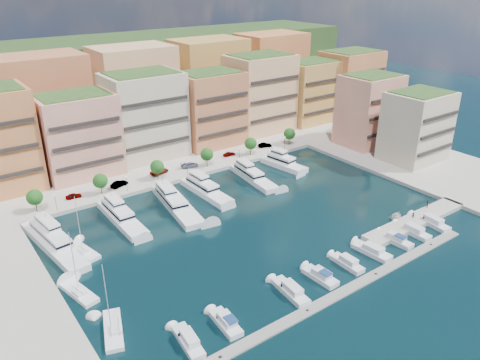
# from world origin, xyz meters

# --- Properties ---
(ground) EXTENTS (400.00, 400.00, 0.00)m
(ground) POSITION_xyz_m (0.00, 0.00, 0.00)
(ground) COLOR black
(ground) RESTS_ON ground
(north_quay) EXTENTS (220.00, 64.00, 2.00)m
(north_quay) POSITION_xyz_m (0.00, 62.00, 0.00)
(north_quay) COLOR #9E998E
(north_quay) RESTS_ON ground
(east_quay) EXTENTS (34.00, 76.00, 2.00)m
(east_quay) POSITION_xyz_m (62.00, -8.00, 0.00)
(east_quay) COLOR #9E998E
(east_quay) RESTS_ON ground
(hillside) EXTENTS (240.00, 40.00, 58.00)m
(hillside) POSITION_xyz_m (0.00, 110.00, 0.00)
(hillside) COLOR #183315
(hillside) RESTS_ON ground
(south_pontoon) EXTENTS (72.00, 2.20, 0.35)m
(south_pontoon) POSITION_xyz_m (-3.00, -30.00, 0.00)
(south_pontoon) COLOR gray
(south_pontoon) RESTS_ON ground
(finger_pier) EXTENTS (32.00, 5.00, 2.00)m
(finger_pier) POSITION_xyz_m (30.00, -22.00, 0.00)
(finger_pier) COLOR #9E998E
(finger_pier) RESTS_ON ground
(apartment_2) EXTENTS (20.00, 15.50, 22.80)m
(apartment_2) POSITION_xyz_m (-23.00, 49.99, 12.31)
(apartment_2) COLOR #E9A082
(apartment_2) RESTS_ON north_quay
(apartment_3) EXTENTS (22.00, 16.50, 25.80)m
(apartment_3) POSITION_xyz_m (-2.00, 51.99, 13.81)
(apartment_3) COLOR beige
(apartment_3) RESTS_ON north_quay
(apartment_4) EXTENTS (20.00, 15.50, 23.80)m
(apartment_4) POSITION_xyz_m (20.00, 49.99, 12.81)
(apartment_4) COLOR #BF7A47
(apartment_4) RESTS_ON north_quay
(apartment_5) EXTENTS (22.00, 16.50, 26.80)m
(apartment_5) POSITION_xyz_m (42.00, 51.99, 14.31)
(apartment_5) COLOR #E0A776
(apartment_5) RESTS_ON north_quay
(apartment_6) EXTENTS (20.00, 15.50, 22.80)m
(apartment_6) POSITION_xyz_m (64.00, 49.99, 12.31)
(apartment_6) COLOR tan
(apartment_6) RESTS_ON north_quay
(apartment_7) EXTENTS (22.00, 16.50, 24.80)m
(apartment_7) POSITION_xyz_m (84.00, 47.99, 13.31)
(apartment_7) COLOR #DE894A
(apartment_7) RESTS_ON north_quay
(apartment_east_a) EXTENTS (18.00, 14.50, 22.80)m
(apartment_east_a) POSITION_xyz_m (62.00, 19.99, 12.31)
(apartment_east_a) COLOR #E9A082
(apartment_east_a) RESTS_ON east_quay
(apartment_east_b) EXTENTS (18.00, 14.50, 20.80)m
(apartment_east_b) POSITION_xyz_m (62.00, 1.99, 11.31)
(apartment_east_b) COLOR beige
(apartment_east_b) RESTS_ON east_quay
(backblock_1) EXTENTS (26.00, 18.00, 30.00)m
(backblock_1) POSITION_xyz_m (-25.00, 74.00, 16.00)
(backblock_1) COLOR #BF7A47
(backblock_1) RESTS_ON north_quay
(backblock_2) EXTENTS (26.00, 18.00, 30.00)m
(backblock_2) POSITION_xyz_m (5.00, 74.00, 16.00)
(backblock_2) COLOR #E0A776
(backblock_2) RESTS_ON north_quay
(backblock_3) EXTENTS (26.00, 18.00, 30.00)m
(backblock_3) POSITION_xyz_m (35.00, 74.00, 16.00)
(backblock_3) COLOR tan
(backblock_3) RESTS_ON north_quay
(backblock_4) EXTENTS (26.00, 18.00, 30.00)m
(backblock_4) POSITION_xyz_m (65.00, 74.00, 16.00)
(backblock_4) COLOR #DE894A
(backblock_4) RESTS_ON north_quay
(tree_0) EXTENTS (3.80, 3.80, 5.65)m
(tree_0) POSITION_xyz_m (-40.00, 33.50, 4.74)
(tree_0) COLOR #473323
(tree_0) RESTS_ON north_quay
(tree_1) EXTENTS (3.80, 3.80, 5.65)m
(tree_1) POSITION_xyz_m (-24.00, 33.50, 4.74)
(tree_1) COLOR #473323
(tree_1) RESTS_ON north_quay
(tree_2) EXTENTS (3.80, 3.80, 5.65)m
(tree_2) POSITION_xyz_m (-8.00, 33.50, 4.74)
(tree_2) COLOR #473323
(tree_2) RESTS_ON north_quay
(tree_3) EXTENTS (3.80, 3.80, 5.65)m
(tree_3) POSITION_xyz_m (8.00, 33.50, 4.74)
(tree_3) COLOR #473323
(tree_3) RESTS_ON north_quay
(tree_4) EXTENTS (3.80, 3.80, 5.65)m
(tree_4) POSITION_xyz_m (24.00, 33.50, 4.74)
(tree_4) COLOR #473323
(tree_4) RESTS_ON north_quay
(tree_5) EXTENTS (3.80, 3.80, 5.65)m
(tree_5) POSITION_xyz_m (40.00, 33.50, 4.74)
(tree_5) COLOR #473323
(tree_5) RESTS_ON north_quay
(lamppost_0) EXTENTS (0.30, 0.30, 4.20)m
(lamppost_0) POSITION_xyz_m (-36.00, 31.20, 3.83)
(lamppost_0) COLOR black
(lamppost_0) RESTS_ON north_quay
(lamppost_1) EXTENTS (0.30, 0.30, 4.20)m
(lamppost_1) POSITION_xyz_m (-18.00, 31.20, 3.83)
(lamppost_1) COLOR black
(lamppost_1) RESTS_ON north_quay
(lamppost_2) EXTENTS (0.30, 0.30, 4.20)m
(lamppost_2) POSITION_xyz_m (0.00, 31.20, 3.83)
(lamppost_2) COLOR black
(lamppost_2) RESTS_ON north_quay
(lamppost_3) EXTENTS (0.30, 0.30, 4.20)m
(lamppost_3) POSITION_xyz_m (18.00, 31.20, 3.83)
(lamppost_3) COLOR black
(lamppost_3) RESTS_ON north_quay
(lamppost_4) EXTENTS (0.30, 0.30, 4.20)m
(lamppost_4) POSITION_xyz_m (36.00, 31.20, 3.83)
(lamppost_4) COLOR black
(lamppost_4) RESTS_ON north_quay
(yacht_0) EXTENTS (7.38, 25.96, 7.30)m
(yacht_0) POSITION_xyz_m (-41.21, 17.26, 1.21)
(yacht_0) COLOR white
(yacht_0) RESTS_ON ground
(yacht_1) EXTENTS (4.48, 20.90, 7.30)m
(yacht_1) POSITION_xyz_m (-24.95, 19.38, 1.09)
(yacht_1) COLOR white
(yacht_1) RESTS_ON ground
(yacht_2) EXTENTS (8.33, 24.41, 7.30)m
(yacht_2) POSITION_xyz_m (-11.16, 18.03, 1.21)
(yacht_2) COLOR white
(yacht_2) RESTS_ON ground
(yacht_3) EXTENTS (4.92, 19.18, 7.30)m
(yacht_3) POSITION_xyz_m (-1.19, 20.27, 1.21)
(yacht_3) COLOR white
(yacht_3) RESTS_ON ground
(yacht_4) EXTENTS (6.43, 20.14, 7.30)m
(yacht_4) POSITION_xyz_m (14.19, 19.89, 1.09)
(yacht_4) COLOR white
(yacht_4) RESTS_ON ground
(yacht_5) EXTENTS (6.56, 15.54, 7.30)m
(yacht_5) POSITION_xyz_m (27.35, 22.10, 1.21)
(yacht_5) COLOR white
(yacht_5) RESTS_ON ground
(cruiser_0) EXTENTS (3.30, 8.40, 2.55)m
(cruiser_0) POSITION_xyz_m (-32.34, -24.59, 0.55)
(cruiser_0) COLOR silver
(cruiser_0) RESTS_ON ground
(cruiser_1) EXTENTS (3.13, 7.61, 2.66)m
(cruiser_1) POSITION_xyz_m (-25.22, -24.60, 0.57)
(cruiser_1) COLOR silver
(cruiser_1) RESTS_ON ground
(cruiser_3) EXTENTS (3.45, 9.07, 2.55)m
(cruiser_3) POSITION_xyz_m (-11.01, -24.60, 0.55)
(cruiser_3) COLOR silver
(cruiser_3) RESTS_ON ground
(cruiser_4) EXTENTS (2.98, 7.57, 2.66)m
(cruiser_4) POSITION_xyz_m (-3.48, -24.60, 0.57)
(cruiser_4) COLOR silver
(cruiser_4) RESTS_ON ground
(cruiser_5) EXTENTS (2.50, 7.42, 2.55)m
(cruiser_5) POSITION_xyz_m (3.97, -24.58, 0.55)
(cruiser_5) COLOR silver
(cruiser_5) RESTS_ON ground
(cruiser_6) EXTENTS (3.51, 8.61, 2.55)m
(cruiser_6) POSITION_xyz_m (11.39, -24.59, 0.55)
(cruiser_6) COLOR silver
(cruiser_6) RESTS_ON ground
(cruiser_7) EXTENTS (2.95, 8.12, 2.66)m
(cruiser_7) POSITION_xyz_m (18.99, -24.61, 0.57)
(cruiser_7) COLOR silver
(cruiser_7) RESTS_ON ground
(cruiser_8) EXTENTS (2.58, 8.34, 2.55)m
(cruiser_8) POSITION_xyz_m (25.26, -24.59, 0.55)
(cruiser_8) COLOR silver
(cruiser_8) RESTS_ON ground
(cruiser_9) EXTENTS (3.61, 9.38, 2.55)m
(cruiser_9) POSITION_xyz_m (32.30, -24.60, 0.55)
(cruiser_9) COLOR silver
(cruiser_9) RESTS_ON ground
(sailboat_2) EXTENTS (4.56, 9.59, 13.20)m
(sailboat_2) POSITION_xyz_m (-36.80, 10.79, 0.31)
(sailboat_2) COLOR white
(sailboat_2) RESTS_ON ground
(sailboat_0) EXTENTS (5.75, 10.12, 13.20)m
(sailboat_0) POSITION_xyz_m (-40.79, -15.10, 0.31)
(sailboat_0) COLOR white
(sailboat_0) RESTS_ON ground
(sailboat_1) EXTENTS (4.66, 9.54, 13.20)m
(sailboat_1) POSITION_xyz_m (-42.07, -2.33, 0.31)
(sailboat_1) COLOR white
(sailboat_1) RESTS_ON ground
(tender_1) EXTENTS (1.92, 1.76, 0.86)m
(tender_1) POSITION_xyz_m (26.98, -19.00, 0.43)
(tender_1) COLOR beige
(tender_1) RESTS_ON ground
(tender_2) EXTENTS (5.20, 4.53, 0.90)m
(tender_2) POSITION_xyz_m (28.43, -17.94, 0.45)
(tender_2) COLOR silver
(tender_2) RESTS_ON ground
(car_0) EXTENTS (3.96, 1.77, 1.32)m
(car_0) POSITION_xyz_m (-30.59, 35.49, 1.66)
(car_0) COLOR gray
(car_0) RESTS_ON north_quay
(car_1) EXTENTS (5.17, 3.12, 1.61)m
(car_1) POSITION_xyz_m (-18.53, 35.25, 1.80)
(car_1) COLOR gray
(car_1) RESTS_ON north_quay
(car_2) EXTENTS (5.95, 3.72, 1.53)m
(car_2) POSITION_xyz_m (-5.83, 36.88, 1.77)
(car_2) COLOR gray
(car_2) RESTS_ON north_quay
(car_3) EXTENTS (5.44, 2.93, 1.50)m
(car_3) POSITION_xyz_m (3.45, 35.89, 1.75)
(car_3) COLOR gray
(car_3) RESTS_ON north_quay
(car_4) EXTENTS (3.99, 1.64, 1.35)m
(car_4) POSITION_xyz_m (18.10, 36.68, 1.68)
(car_4) COLOR gray
(car_4) RESTS_ON north_quay
(car_5) EXTENTS (4.67, 2.89, 1.45)m
(car_5) POSITION_xyz_m (31.99, 36.26, 1.73)
(car_5) COLOR gray
(car_5) RESTS_ON north_quay
(person_0) EXTENTS (0.69, 0.72, 1.66)m
(person_0) POSITION_xyz_m (29.77, -21.31, 1.83)
(person_0) COLOR #283A51
(person_0) RESTS_ON finger_pier
(person_1) EXTENTS (1.22, 1.16, 1.98)m
(person_1) POSITION_xyz_m (37.09, -20.00, 1.99)
(person_1) COLOR #4B3A2D
(person_1) RESTS_ON finger_pier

